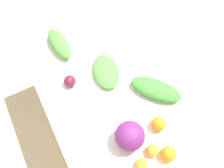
# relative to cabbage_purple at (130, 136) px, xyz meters

# --- Properties ---
(ground_plane) EXTENTS (8.00, 8.00, 0.00)m
(ground_plane) POSITION_rel_cabbage_purple_xyz_m (-0.35, 0.08, -0.83)
(ground_plane) COLOR #C6B289
(dining_table) EXTENTS (1.35, 0.85, 0.75)m
(dining_table) POSITION_rel_cabbage_purple_xyz_m (-0.35, 0.08, -0.18)
(dining_table) COLOR silver
(dining_table) RESTS_ON ground_plane
(cabbage_purple) EXTENTS (0.16, 0.16, 0.16)m
(cabbage_purple) POSITION_rel_cabbage_purple_xyz_m (0.00, 0.00, 0.00)
(cabbage_purple) COLOR #6B2366
(cabbage_purple) RESTS_ON dining_table
(greens_bunch_chard) EXTENTS (0.33, 0.30, 0.07)m
(greens_bunch_chard) POSITION_rel_cabbage_purple_xyz_m (-0.19, 0.29, -0.04)
(greens_bunch_chard) COLOR #3D8433
(greens_bunch_chard) RESTS_ON dining_table
(greens_bunch_kale) EXTENTS (0.29, 0.22, 0.06)m
(greens_bunch_kale) POSITION_rel_cabbage_purple_xyz_m (-0.44, 0.08, -0.05)
(greens_bunch_kale) COLOR #4C933D
(greens_bunch_kale) RESTS_ON dining_table
(greens_bunch_beet_tops) EXTENTS (0.29, 0.13, 0.08)m
(greens_bunch_beet_tops) POSITION_rel_cabbage_purple_xyz_m (-0.78, -0.10, -0.04)
(greens_bunch_beet_tops) COLOR #4C933D
(greens_bunch_beet_tops) RESTS_ON dining_table
(beet_root) EXTENTS (0.07, 0.07, 0.07)m
(beet_root) POSITION_rel_cabbage_purple_xyz_m (-0.48, -0.15, -0.04)
(beet_root) COLOR #5B1933
(beet_root) RESTS_ON dining_table
(orange_0) EXTENTS (0.08, 0.08, 0.08)m
(orange_0) POSITION_rel_cabbage_purple_xyz_m (0.00, 0.18, -0.04)
(orange_0) COLOR orange
(orange_0) RESTS_ON dining_table
(orange_1) EXTENTS (0.07, 0.07, 0.07)m
(orange_1) POSITION_rel_cabbage_purple_xyz_m (0.11, 0.08, -0.05)
(orange_1) COLOR orange
(orange_1) RESTS_ON dining_table
(orange_2) EXTENTS (0.08, 0.08, 0.08)m
(orange_2) POSITION_rel_cabbage_purple_xyz_m (0.17, 0.14, -0.04)
(orange_2) COLOR orange
(orange_2) RESTS_ON dining_table
(orange_4) EXTENTS (0.06, 0.06, 0.06)m
(orange_4) POSITION_rel_cabbage_purple_xyz_m (0.15, -0.01, -0.05)
(orange_4) COLOR orange
(orange_4) RESTS_ON dining_table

